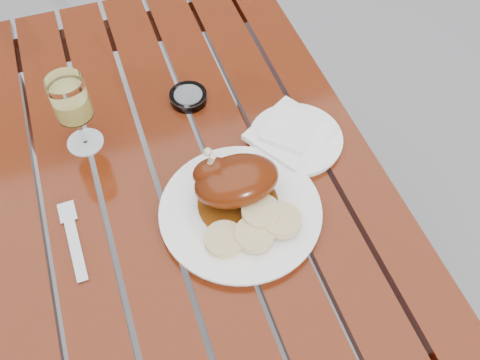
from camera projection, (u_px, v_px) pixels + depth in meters
The scene contains 11 objects.
ground at pixel (200, 301), 1.74m from camera, with size 60.00×60.00×0.00m, color slate.
table at pixel (191, 245), 1.44m from camera, with size 0.80×1.20×0.75m, color #69260C.
dinner_plate at pixel (240, 212), 1.04m from camera, with size 0.32×0.32×0.02m, color white.
roast_duck at pixel (233, 181), 1.02m from camera, with size 0.17×0.16×0.12m.
bread_dumplings at pixel (255, 226), 1.00m from camera, with size 0.19×0.11×0.03m.
wine_glass at pixel (75, 114), 1.09m from camera, with size 0.08×0.08×0.18m, color #ECDD6B.
side_plate at pixel (296, 139), 1.16m from camera, with size 0.20×0.20×0.02m, color white.
napkin at pixel (290, 133), 1.15m from camera, with size 0.16×0.14×0.01m, color white.
ashtray at pixel (188, 97), 1.23m from camera, with size 0.09×0.09×0.02m, color #B2B7BC.
fork at pixel (75, 244), 1.01m from camera, with size 0.02×0.17×0.01m, color gray.
knife at pixel (289, 180), 1.10m from camera, with size 0.02×0.18×0.01m, color gray.
Camera 1 is at (-0.11, -0.71, 1.64)m, focal length 40.00 mm.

